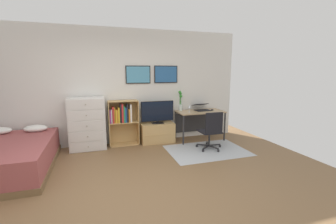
# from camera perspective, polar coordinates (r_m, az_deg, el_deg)

# --- Properties ---
(ground_plane) EXTENTS (7.20, 7.20, 0.00)m
(ground_plane) POSITION_cam_1_polar(r_m,az_deg,el_deg) (3.49, -8.44, -19.39)
(ground_plane) COLOR brown
(wall_back_with_posters) EXTENTS (6.12, 0.09, 2.70)m
(wall_back_with_posters) POSITION_cam_1_polar(r_m,az_deg,el_deg) (5.46, -12.84, 6.15)
(wall_back_with_posters) COLOR silver
(wall_back_with_posters) RESTS_ON ground_plane
(area_rug) EXTENTS (1.70, 1.20, 0.01)m
(area_rug) POSITION_cam_1_polar(r_m,az_deg,el_deg) (5.11, 9.80, -9.52)
(area_rug) COLOR #B2B7BC
(area_rug) RESTS_ON ground_plane
(bed) EXTENTS (1.46, 2.05, 0.64)m
(bed) POSITION_cam_1_polar(r_m,az_deg,el_deg) (4.84, -35.71, -9.31)
(bed) COLOR brown
(bed) RESTS_ON ground_plane
(dresser) EXTENTS (0.77, 0.46, 1.16)m
(dresser) POSITION_cam_1_polar(r_m,az_deg,el_deg) (5.29, -19.72, -2.81)
(dresser) COLOR silver
(dresser) RESTS_ON ground_plane
(bookshelf) EXTENTS (0.68, 0.30, 1.06)m
(bookshelf) POSITION_cam_1_polar(r_m,az_deg,el_deg) (5.36, -11.43, -1.59)
(bookshelf) COLOR tan
(bookshelf) RESTS_ON ground_plane
(tv_stand) EXTENTS (0.81, 0.41, 0.48)m
(tv_stand) POSITION_cam_1_polar(r_m,az_deg,el_deg) (5.55, -2.70, -5.24)
(tv_stand) COLOR tan
(tv_stand) RESTS_ON ground_plane
(television) EXTENTS (0.80, 0.16, 0.54)m
(television) POSITION_cam_1_polar(r_m,az_deg,el_deg) (5.42, -2.69, -0.10)
(television) COLOR black
(television) RESTS_ON tv_stand
(desk) EXTENTS (1.16, 0.61, 0.74)m
(desk) POSITION_cam_1_polar(r_m,az_deg,el_deg) (5.81, 7.72, -0.91)
(desk) COLOR tan
(desk) RESTS_ON ground_plane
(office_chair) EXTENTS (0.56, 0.58, 0.86)m
(office_chair) POSITION_cam_1_polar(r_m,az_deg,el_deg) (5.05, 10.92, -4.41)
(office_chair) COLOR #232326
(office_chair) RESTS_ON ground_plane
(laptop) EXTENTS (0.41, 0.44, 0.17)m
(laptop) POSITION_cam_1_polar(r_m,az_deg,el_deg) (5.83, 8.45, 1.11)
(laptop) COLOR black
(laptop) RESTS_ON desk
(computer_mouse) EXTENTS (0.06, 0.10, 0.03)m
(computer_mouse) POSITION_cam_1_polar(r_m,az_deg,el_deg) (5.85, 11.10, 0.57)
(computer_mouse) COLOR #262628
(computer_mouse) RESTS_ON desk
(bamboo_vase) EXTENTS (0.10, 0.10, 0.51)m
(bamboo_vase) POSITION_cam_1_polar(r_m,az_deg,el_deg) (5.68, 3.18, 2.82)
(bamboo_vase) COLOR silver
(bamboo_vase) RESTS_ON desk
(wine_glass) EXTENTS (0.07, 0.07, 0.18)m
(wine_glass) POSITION_cam_1_polar(r_m,az_deg,el_deg) (5.51, 5.43, 1.37)
(wine_glass) COLOR silver
(wine_glass) RESTS_ON desk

